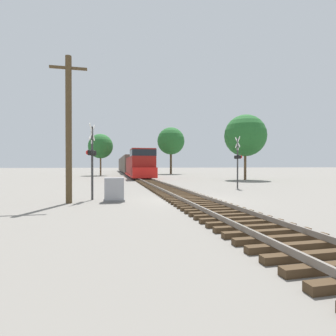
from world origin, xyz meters
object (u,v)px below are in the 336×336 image
object	(u,v)px
crossing_signal_near	(92,155)
tree_mid_background	(101,146)
utility_pole	(69,128)
tree_far_right	(245,136)
freight_train	(128,165)
tree_deep_background	(171,141)
crossing_signal_far	(238,158)
relay_cabinet	(114,190)

from	to	relation	value
crossing_signal_near	tree_mid_background	size ratio (longest dim) A/B	0.54
utility_pole	tree_far_right	bearing A→B (deg)	42.24
freight_train	tree_deep_background	size ratio (longest dim) A/B	6.27
freight_train	tree_deep_background	world-z (taller)	tree_deep_background
freight_train	crossing_signal_near	bearing A→B (deg)	-95.94
tree_far_right	tree_mid_background	size ratio (longest dim) A/B	1.09
crossing_signal_far	relay_cabinet	size ratio (longest dim) A/B	3.41
crossing_signal_near	tree_deep_background	xyz separation A→B (m)	(13.94, 41.21, 4.80)
relay_cabinet	utility_pole	distance (m)	3.90
tree_deep_background	freight_train	bearing A→B (deg)	135.58
utility_pole	tree_far_right	xyz separation A→B (m)	(19.32, 17.54, 2.01)
crossing_signal_far	utility_pole	size ratio (longest dim) A/B	0.58
freight_train	tree_far_right	size ratio (longest dim) A/B	7.53
freight_train	crossing_signal_near	xyz separation A→B (m)	(-5.18, -49.79, 0.42)
tree_deep_background	utility_pole	bearing A→B (deg)	-109.49
crossing_signal_near	utility_pole	bearing A→B (deg)	-29.65
tree_mid_background	crossing_signal_near	bearing A→B (deg)	-88.58
crossing_signal_far	crossing_signal_near	bearing A→B (deg)	116.64
crossing_signal_far	tree_mid_background	bearing A→B (deg)	24.61
freight_train	tree_deep_background	bearing A→B (deg)	-44.42
utility_pole	tree_mid_background	world-z (taller)	tree_mid_background
crossing_signal_near	crossing_signal_far	bearing A→B (deg)	127.64
crossing_signal_far	tree_far_right	xyz separation A→B (m)	(6.97, 11.52, 3.34)
crossing_signal_near	tree_far_right	xyz separation A→B (m)	(18.29, 16.47, 3.36)
utility_pole	tree_deep_background	xyz separation A→B (m)	(14.97, 42.29, 3.45)
crossing_signal_near	tree_far_right	world-z (taller)	tree_far_right
freight_train	tree_mid_background	world-z (taller)	tree_mid_background
tree_far_right	relay_cabinet	bearing A→B (deg)	-134.41
freight_train	tree_far_right	bearing A→B (deg)	-68.52
freight_train	relay_cabinet	xyz separation A→B (m)	(-3.98, -50.77, -1.43)
crossing_signal_near	relay_cabinet	size ratio (longest dim) A/B	3.35
tree_far_right	crossing_signal_far	bearing A→B (deg)	-121.18
crossing_signal_far	freight_train	bearing A→B (deg)	10.84
relay_cabinet	utility_pole	size ratio (longest dim) A/B	0.17
crossing_signal_near	utility_pole	world-z (taller)	utility_pole
tree_far_right	crossing_signal_near	bearing A→B (deg)	-138.01
tree_deep_background	tree_far_right	bearing A→B (deg)	-80.02
crossing_signal_near	relay_cabinet	distance (m)	2.41
crossing_signal_far	tree_mid_background	world-z (taller)	tree_mid_background
tree_mid_background	relay_cabinet	bearing A→B (deg)	-86.75
relay_cabinet	tree_mid_background	world-z (taller)	tree_mid_background
tree_mid_background	tree_deep_background	distance (m)	15.86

